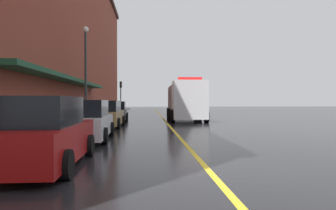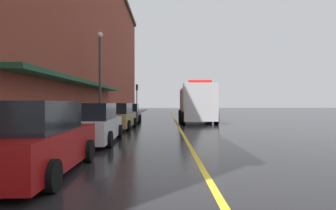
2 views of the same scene
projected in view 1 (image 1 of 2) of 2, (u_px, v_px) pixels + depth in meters
ground_plane at (161, 117)px, 32.26m from camera, size 112.00×112.00×0.00m
sidewalk_left at (100, 116)px, 31.85m from camera, size 2.40×70.00×0.15m
lane_center_stripe at (161, 117)px, 32.26m from camera, size 0.16×70.00×0.01m
brick_building_left at (39, 22)px, 30.36m from camera, size 10.10×64.00×18.34m
parked_car_0 at (44, 134)px, 7.83m from camera, size 2.00×4.59×1.75m
parked_car_1 at (86, 121)px, 13.28m from camera, size 2.12×4.89×1.68m
parked_car_2 at (106, 115)px, 19.72m from camera, size 2.08×4.63×1.66m
parked_car_3 at (116, 112)px, 25.72m from camera, size 2.07×4.18×1.59m
box_truck at (186, 101)px, 26.11m from camera, size 2.89×7.80×3.37m
parking_meter_0 at (92, 109)px, 22.27m from camera, size 0.14×0.18×1.33m
parking_meter_1 at (77, 111)px, 17.54m from camera, size 0.14×0.18×1.33m
parking_meter_2 at (18, 120)px, 9.52m from camera, size 0.14×0.18×1.33m
street_lamp_left at (86, 63)px, 23.13m from camera, size 0.44×0.44×6.94m
traffic_light_near at (121, 90)px, 45.84m from camera, size 0.38×0.36×4.30m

